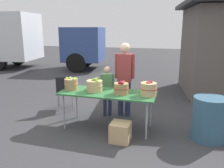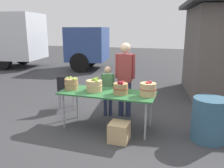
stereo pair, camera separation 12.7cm
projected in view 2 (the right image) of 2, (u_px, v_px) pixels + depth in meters
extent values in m
plane|color=#38383A|center=(107.00, 127.00, 4.71)|extent=(40.00, 40.00, 0.00)
cube|color=#2D6B38|center=(107.00, 93.00, 4.53)|extent=(1.90, 0.76, 0.03)
cylinder|color=#99999E|center=(64.00, 111.00, 4.60)|extent=(0.04, 0.04, 0.72)
cylinder|color=#99999E|center=(145.00, 121.00, 4.09)|extent=(0.04, 0.04, 0.72)
cylinder|color=#99999E|center=(77.00, 102.00, 5.15)|extent=(0.04, 0.04, 0.72)
cylinder|color=#99999E|center=(151.00, 110.00, 4.65)|extent=(0.04, 0.04, 0.72)
cylinder|color=#A87F51|center=(71.00, 84.00, 4.73)|extent=(0.27, 0.27, 0.23)
torus|color=#A87F51|center=(71.00, 83.00, 4.73)|extent=(0.29, 0.29, 0.01)
sphere|color=#8CB738|center=(70.00, 78.00, 4.76)|extent=(0.08, 0.08, 0.08)
sphere|color=#9EC647|center=(67.00, 79.00, 4.75)|extent=(0.07, 0.07, 0.07)
sphere|color=#8CB738|center=(75.00, 79.00, 4.67)|extent=(0.08, 0.08, 0.08)
sphere|color=#9EC647|center=(74.00, 80.00, 4.63)|extent=(0.08, 0.08, 0.08)
cylinder|color=tan|center=(94.00, 86.00, 4.59)|extent=(0.32, 0.32, 0.22)
torus|color=tan|center=(94.00, 85.00, 4.58)|extent=(0.34, 0.34, 0.01)
sphere|color=#7AA833|center=(97.00, 79.00, 4.65)|extent=(0.08, 0.08, 0.08)
sphere|color=#9EC647|center=(93.00, 80.00, 4.57)|extent=(0.07, 0.07, 0.07)
sphere|color=#7AA833|center=(94.00, 80.00, 4.56)|extent=(0.07, 0.07, 0.07)
sphere|color=#8CB738|center=(97.00, 81.00, 4.47)|extent=(0.08, 0.08, 0.08)
sphere|color=#7AA833|center=(95.00, 80.00, 4.53)|extent=(0.07, 0.07, 0.07)
cylinder|color=#A87F51|center=(121.00, 89.00, 4.39)|extent=(0.28, 0.28, 0.21)
torus|color=maroon|center=(121.00, 88.00, 4.38)|extent=(0.30, 0.30, 0.01)
sphere|color=maroon|center=(121.00, 83.00, 4.27)|extent=(0.07, 0.07, 0.07)
sphere|color=maroon|center=(119.00, 83.00, 4.31)|extent=(0.07, 0.07, 0.07)
sphere|color=maroon|center=(121.00, 85.00, 4.30)|extent=(0.07, 0.07, 0.07)
sphere|color=#B22319|center=(123.00, 82.00, 4.46)|extent=(0.07, 0.07, 0.07)
sphere|color=maroon|center=(120.00, 83.00, 4.31)|extent=(0.08, 0.08, 0.08)
cylinder|color=tan|center=(148.00, 89.00, 4.27)|extent=(0.30, 0.30, 0.24)
torus|color=maroon|center=(148.00, 89.00, 4.26)|extent=(0.32, 0.32, 0.01)
sphere|color=#B22319|center=(147.00, 84.00, 4.21)|extent=(0.08, 0.08, 0.08)
sphere|color=maroon|center=(149.00, 83.00, 4.22)|extent=(0.07, 0.07, 0.07)
sphere|color=maroon|center=(150.00, 83.00, 4.24)|extent=(0.08, 0.08, 0.08)
sphere|color=maroon|center=(148.00, 83.00, 4.25)|extent=(0.08, 0.08, 0.08)
cylinder|color=#262D4C|center=(128.00, 99.00, 5.24)|extent=(0.12, 0.12, 0.82)
cylinder|color=#262D4C|center=(121.00, 98.00, 5.27)|extent=(0.12, 0.12, 0.82)
cube|color=maroon|center=(125.00, 68.00, 5.08)|extent=(0.33, 0.26, 0.62)
sphere|color=beige|center=(125.00, 48.00, 4.98)|extent=(0.22, 0.22, 0.22)
cylinder|color=maroon|center=(133.00, 67.00, 5.04)|extent=(0.09, 0.09, 0.55)
cylinder|color=maroon|center=(117.00, 66.00, 5.11)|extent=(0.09, 0.09, 0.55)
cylinder|color=#262D4C|center=(110.00, 104.00, 5.28)|extent=(0.08, 0.08, 0.57)
cylinder|color=#262D4C|center=(105.00, 104.00, 5.28)|extent=(0.08, 0.08, 0.57)
cube|color=#4C7F4C|center=(108.00, 83.00, 5.16)|extent=(0.25, 0.21, 0.43)
sphere|color=tan|center=(108.00, 70.00, 5.09)|extent=(0.15, 0.15, 0.15)
cylinder|color=#4C7F4C|center=(113.00, 82.00, 5.16)|extent=(0.06, 0.06, 0.38)
cylinder|color=#4C7F4C|center=(102.00, 82.00, 5.15)|extent=(0.06, 0.06, 0.38)
cube|color=silver|center=(1.00, 36.00, 11.92)|extent=(4.50, 2.84, 2.30)
cube|color=#334C8C|center=(88.00, 44.00, 11.28)|extent=(2.11, 2.36, 1.60)
cube|color=black|center=(105.00, 37.00, 11.08)|extent=(0.32, 1.75, 0.80)
cylinder|color=black|center=(90.00, 58.00, 12.41)|extent=(0.93, 0.42, 0.90)
cylinder|color=black|center=(80.00, 63.00, 10.58)|extent=(0.93, 0.42, 0.90)
cylinder|color=black|center=(23.00, 56.00, 13.01)|extent=(0.93, 0.42, 0.90)
cylinder|color=black|center=(2.00, 61.00, 11.18)|extent=(0.93, 0.42, 0.90)
cube|color=black|center=(66.00, 92.00, 5.72)|extent=(0.53, 0.53, 0.04)
cube|color=black|center=(65.00, 85.00, 5.50)|extent=(0.37, 0.20, 0.40)
cylinder|color=gray|center=(74.00, 98.00, 5.96)|extent=(0.02, 0.02, 0.42)
cylinder|color=gray|center=(61.00, 99.00, 5.92)|extent=(0.02, 0.02, 0.42)
cylinder|color=gray|center=(73.00, 102.00, 5.64)|extent=(0.02, 0.02, 0.42)
cylinder|color=gray|center=(59.00, 103.00, 5.59)|extent=(0.02, 0.02, 0.42)
cylinder|color=#335972|center=(209.00, 120.00, 4.07)|extent=(0.60, 0.60, 0.79)
cube|color=tan|center=(119.00, 132.00, 4.09)|extent=(0.35, 0.35, 0.35)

